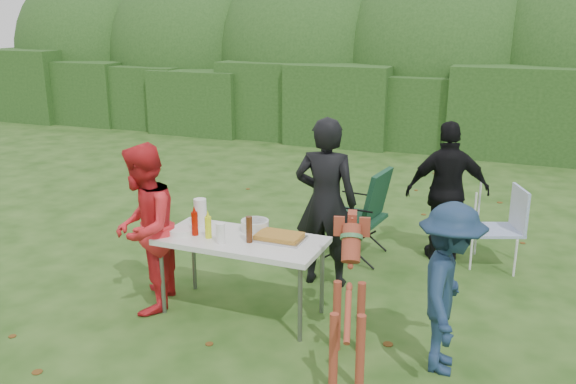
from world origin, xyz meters
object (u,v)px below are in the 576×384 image
at_px(child, 449,289).
at_px(beer_bottle, 249,229).
at_px(ketchup_bottle, 195,224).
at_px(dog, 349,307).
at_px(camping_chair, 356,212).
at_px(person_red_jacket, 144,229).
at_px(lawn_chair, 497,227).
at_px(person_cook, 326,203).
at_px(paper_towel_roll, 200,212).
at_px(person_black_puffy, 448,192).
at_px(mustard_bottle, 208,227).
at_px(folding_table, 241,244).

height_order(child, beer_bottle, child).
bearing_deg(ketchup_bottle, dog, -15.71).
xyz_separation_m(child, camping_chair, (-1.30, 1.99, -0.15)).
relative_size(person_red_jacket, lawn_chair, 1.76).
bearing_deg(beer_bottle, ketchup_bottle, -177.72).
height_order(person_cook, camping_chair, person_cook).
bearing_deg(paper_towel_roll, person_black_puffy, 42.84).
bearing_deg(child, camping_chair, 28.95).
bearing_deg(person_black_puffy, child, 78.64).
bearing_deg(child, person_cook, 45.88).
xyz_separation_m(camping_chair, mustard_bottle, (-0.85, -1.85, 0.31)).
bearing_deg(dog, paper_towel_roll, 51.85).
height_order(dog, ketchup_bottle, dog).
xyz_separation_m(person_red_jacket, ketchup_bottle, (0.45, 0.16, 0.06)).
bearing_deg(lawn_chair, paper_towel_roll, 14.13).
xyz_separation_m(mustard_bottle, ketchup_bottle, (-0.15, 0.02, 0.01)).
distance_m(folding_table, lawn_chair, 2.95).
distance_m(person_black_puffy, beer_bottle, 2.57).
xyz_separation_m(dog, beer_bottle, (-1.07, 0.47, 0.33)).
relative_size(folding_table, person_black_puffy, 0.95).
bearing_deg(dog, person_black_puffy, -22.98).
relative_size(lawn_chair, beer_bottle, 3.75).
height_order(person_red_jacket, lawn_chair, person_red_jacket).
xyz_separation_m(dog, lawn_chair, (0.90, 2.61, -0.08)).
height_order(lawn_chair, ketchup_bottle, ketchup_bottle).
xyz_separation_m(folding_table, beer_bottle, (0.11, -0.06, 0.17)).
height_order(ketchup_bottle, beer_bottle, beer_bottle).
xyz_separation_m(child, lawn_chair, (0.21, 2.31, -0.23)).
relative_size(person_red_jacket, paper_towel_roll, 6.09).
bearing_deg(person_black_puffy, person_cook, 28.05).
relative_size(dog, lawn_chair, 1.24).
relative_size(lawn_chair, mustard_bottle, 4.50).
bearing_deg(person_red_jacket, child, 69.60).
bearing_deg(dog, folding_table, 50.19).
xyz_separation_m(person_red_jacket, beer_bottle, (0.99, 0.18, 0.07)).
relative_size(person_cook, paper_towel_roll, 6.68).
distance_m(person_red_jacket, ketchup_bottle, 0.48).
bearing_deg(person_cook, child, 134.04).
xyz_separation_m(dog, ketchup_bottle, (-1.60, 0.45, 0.32)).
xyz_separation_m(folding_table, person_black_puffy, (1.53, 2.08, 0.10)).
bearing_deg(paper_towel_roll, dog, -22.79).
bearing_deg(child, mustard_bottle, 82.32).
bearing_deg(mustard_bottle, child, -3.49).
bearing_deg(paper_towel_roll, ketchup_bottle, -70.32).
distance_m(camping_chair, mustard_bottle, 2.07).
bearing_deg(mustard_bottle, person_cook, 53.34).
distance_m(person_black_puffy, mustard_bottle, 2.83).
height_order(child, ketchup_bottle, child).
relative_size(child, camping_chair, 1.29).
bearing_deg(lawn_chair, person_cook, 13.86).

